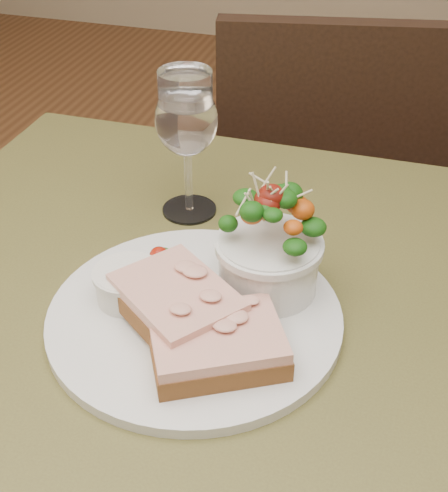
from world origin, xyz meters
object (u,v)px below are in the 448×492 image
(dinner_plate, at_px, (195,317))
(sandwich_front, at_px, (217,344))
(cafe_table, at_px, (199,376))
(sandwich_back, at_px, (177,302))
(wine_glass, at_px, (186,124))
(ramekin, at_px, (128,283))
(chair_far, at_px, (319,268))
(salad_bowl, at_px, (269,242))

(dinner_plate, height_order, sandwich_front, sandwich_front)
(cafe_table, height_order, sandwich_back, sandwich_back)
(cafe_table, bearing_deg, wine_glass, 111.50)
(sandwich_back, bearing_deg, ramekin, -159.88)
(dinner_plate, distance_m, sandwich_front, 0.07)
(ramekin, xyz_separation_m, wine_glass, (-0.00, 0.20, 0.09))
(sandwich_front, height_order, sandwich_back, sandwich_back)
(dinner_plate, xyz_separation_m, sandwich_front, (0.04, -0.05, 0.02))
(cafe_table, distance_m, sandwich_back, 0.14)
(chair_far, distance_m, sandwich_front, 0.92)
(sandwich_front, height_order, salad_bowl, salad_bowl)
(salad_bowl, bearing_deg, sandwich_back, -132.93)
(dinner_plate, bearing_deg, sandwich_back, -125.31)
(chair_far, height_order, salad_bowl, chair_far)
(dinner_plate, height_order, salad_bowl, salad_bowl)
(salad_bowl, distance_m, wine_glass, 0.20)
(sandwich_back, bearing_deg, cafe_table, 113.97)
(sandwich_back, height_order, salad_bowl, salad_bowl)
(salad_bowl, bearing_deg, dinner_plate, -134.73)
(dinner_plate, xyz_separation_m, ramekin, (-0.07, 0.00, 0.03))
(sandwich_back, bearing_deg, dinner_plate, 91.80)
(cafe_table, distance_m, ramekin, 0.15)
(chair_far, height_order, dinner_plate, chair_far)
(chair_far, xyz_separation_m, sandwich_front, (0.01, -0.79, 0.49))
(dinner_plate, xyz_separation_m, salad_bowl, (0.06, 0.06, 0.07))
(ramekin, bearing_deg, cafe_table, 12.90)
(sandwich_back, height_order, ramekin, sandwich_back)
(chair_far, bearing_deg, sandwich_back, 75.26)
(dinner_plate, distance_m, ramekin, 0.08)
(chair_far, relative_size, wine_glass, 5.14)
(salad_bowl, relative_size, wine_glass, 0.73)
(sandwich_front, relative_size, wine_glass, 0.88)
(chair_far, bearing_deg, ramekin, 70.37)
(dinner_plate, height_order, wine_glass, wine_glass)
(sandwich_front, distance_m, salad_bowl, 0.13)
(dinner_plate, bearing_deg, sandwich_front, -52.73)
(cafe_table, bearing_deg, sandwich_back, -103.14)
(ramekin, height_order, wine_glass, wine_glass)
(dinner_plate, bearing_deg, ramekin, 178.59)
(cafe_table, height_order, dinner_plate, dinner_plate)
(dinner_plate, relative_size, wine_glass, 1.75)
(sandwich_back, xyz_separation_m, salad_bowl, (0.07, 0.08, 0.03))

